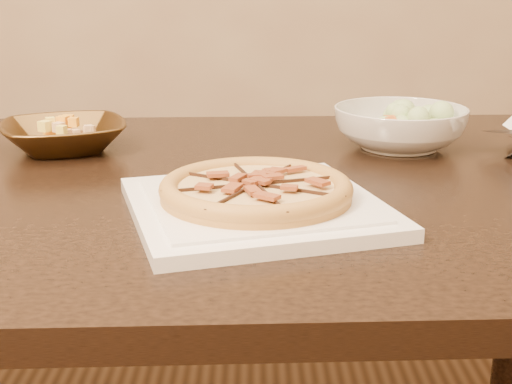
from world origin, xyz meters
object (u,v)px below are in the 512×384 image
dining_table (202,234)px  salad_bowl (400,128)px  plate (256,206)px  bronze_bowl (64,136)px  pizza (256,189)px

dining_table → salad_bowl: bearing=29.1°
dining_table → salad_bowl: salad_bowl is taller
plate → bronze_bowl: bronze_bowl is taller
plate → bronze_bowl: (-0.33, 0.34, 0.02)m
bronze_bowl → salad_bowl: 0.59m
plate → pizza: pizza is taller
salad_bowl → pizza: bearing=-125.1°
dining_table → bronze_bowl: (-0.25, 0.17, 0.12)m
pizza → bronze_bowl: size_ratio=1.16×
dining_table → pizza: size_ratio=6.16×
pizza → salad_bowl: salad_bowl is taller
plate → bronze_bowl: 0.48m
pizza → bronze_bowl: (-0.33, 0.34, -0.01)m
dining_table → plate: (0.08, -0.18, 0.10)m
bronze_bowl → salad_bowl: (0.59, 0.02, 0.01)m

